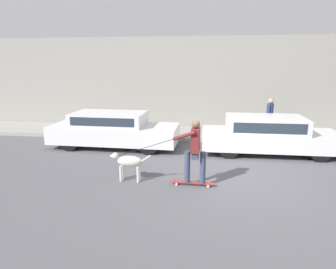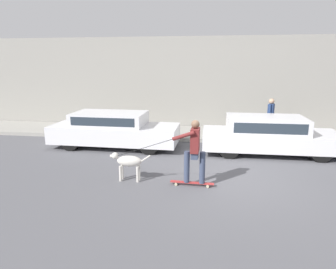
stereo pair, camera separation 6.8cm
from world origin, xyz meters
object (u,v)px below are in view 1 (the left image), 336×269
object	(u,v)px
parked_car_0	(113,130)
parked_car_1	(268,135)
skateboarder	(195,149)
pedestrian_with_bag	(270,116)
dog	(129,162)

from	to	relation	value
parked_car_0	parked_car_1	bearing A→B (deg)	0.84
parked_car_0	skateboarder	size ratio (longest dim) A/B	1.79
parked_car_1	skateboarder	xyz separation A→B (m)	(-2.29, -3.15, 0.32)
parked_car_0	parked_car_1	distance (m)	5.37
parked_car_1	pedestrian_with_bag	world-z (taller)	pedestrian_with_bag
skateboarder	pedestrian_with_bag	distance (m)	5.62
dog	pedestrian_with_bag	distance (m)	6.52
parked_car_1	pedestrian_with_bag	size ratio (longest dim) A/B	2.98
parked_car_1	dog	bearing A→B (deg)	-143.17
parked_car_0	dog	bearing A→B (deg)	-64.52
parked_car_1	skateboarder	world-z (taller)	skateboarder
parked_car_0	dog	xyz separation A→B (m)	(1.40, -3.05, -0.13)
parked_car_0	parked_car_1	world-z (taller)	parked_car_0
skateboarder	parked_car_1	bearing A→B (deg)	-124.14
dog	pedestrian_with_bag	size ratio (longest dim) A/B	0.70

